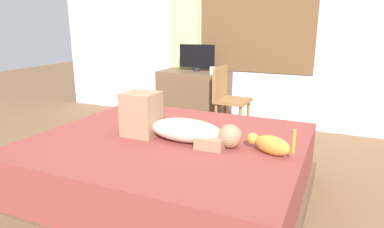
% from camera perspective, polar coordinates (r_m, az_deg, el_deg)
% --- Properties ---
extents(ground_plane, '(16.00, 16.00, 0.00)m').
position_cam_1_polar(ground_plane, '(2.82, -1.59, -13.99)').
color(ground_plane, brown).
extents(back_wall_with_window, '(6.40, 0.14, 2.90)m').
position_cam_1_polar(back_wall_with_window, '(4.71, 11.37, 15.74)').
color(back_wall_with_window, silver).
rests_on(back_wall_with_window, ground).
extents(bed, '(2.06, 1.78, 0.51)m').
position_cam_1_polar(bed, '(2.73, -3.69, -9.10)').
color(bed, brown).
rests_on(bed, ground).
extents(person_lying, '(0.94, 0.28, 0.34)m').
position_cam_1_polar(person_lying, '(2.56, -3.03, -1.85)').
color(person_lying, '#CCB299').
rests_on(person_lying, bed).
extents(cat, '(0.34, 0.19, 0.21)m').
position_cam_1_polar(cat, '(2.35, 12.91, -4.97)').
color(cat, '#C67A2D').
rests_on(cat, bed).
extents(desk, '(0.90, 0.56, 0.74)m').
position_cam_1_polar(desk, '(4.68, 0.42, 2.75)').
color(desk, brown).
rests_on(desk, ground).
extents(tv_monitor, '(0.48, 0.10, 0.35)m').
position_cam_1_polar(tv_monitor, '(4.58, 0.84, 9.48)').
color(tv_monitor, black).
rests_on(tv_monitor, desk).
extents(cup, '(0.07, 0.07, 0.09)m').
position_cam_1_polar(cup, '(4.30, 3.43, 7.27)').
color(cup, white).
rests_on(cup, desk).
extents(chair_by_desk, '(0.40, 0.40, 0.86)m').
position_cam_1_polar(chair_by_desk, '(4.13, 5.93, 2.97)').
color(chair_by_desk, brown).
rests_on(chair_by_desk, ground).
extents(curtain_left, '(0.44, 0.06, 2.62)m').
position_cam_1_polar(curtain_left, '(4.94, -1.26, 14.38)').
color(curtain_left, '#ADCC75').
rests_on(curtain_left, ground).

